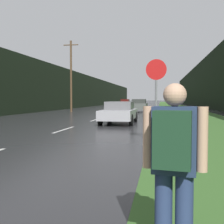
% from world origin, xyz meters
% --- Properties ---
extents(grass_verge, '(6.00, 240.00, 0.02)m').
position_xyz_m(grass_verge, '(7.42, 40.00, 0.01)').
color(grass_verge, '#386028').
rests_on(grass_verge, ground_plane).
extents(lane_stripe_c, '(0.12, 3.00, 0.01)m').
position_xyz_m(lane_stripe_c, '(0.00, 14.20, 0.00)').
color(lane_stripe_c, silver).
rests_on(lane_stripe_c, ground_plane).
extents(lane_stripe_d, '(0.12, 3.00, 0.01)m').
position_xyz_m(lane_stripe_d, '(0.00, 21.20, 0.00)').
color(lane_stripe_d, silver).
rests_on(lane_stripe_d, ground_plane).
extents(lane_stripe_e, '(0.12, 3.00, 0.01)m').
position_xyz_m(lane_stripe_e, '(0.00, 28.20, 0.00)').
color(lane_stripe_e, silver).
rests_on(lane_stripe_e, ground_plane).
extents(treeline_far_side, '(2.00, 140.00, 6.23)m').
position_xyz_m(treeline_far_side, '(-10.42, 50.00, 3.12)').
color(treeline_far_side, black).
rests_on(treeline_far_side, ground_plane).
extents(treeline_near_side, '(2.00, 140.00, 8.89)m').
position_xyz_m(treeline_near_side, '(13.42, 50.00, 4.44)').
color(treeline_near_side, black).
rests_on(treeline_near_side, ground_plane).
extents(utility_pole_far, '(1.80, 0.24, 8.47)m').
position_xyz_m(utility_pole_far, '(-5.76, 32.98, 4.37)').
color(utility_pole_far, '#4C3823').
rests_on(utility_pole_far, ground_plane).
extents(stop_sign, '(0.69, 0.07, 2.88)m').
position_xyz_m(stop_sign, '(4.66, 10.20, 1.77)').
color(stop_sign, slate).
rests_on(stop_sign, ground_plane).
extents(hitchhiker_with_backpack, '(0.59, 0.45, 1.70)m').
position_xyz_m(hitchhiker_with_backpack, '(4.94, 3.30, 0.98)').
color(hitchhiker_with_backpack, navy).
rests_on(hitchhiker_with_backpack, ground_plane).
extents(car_passing_near, '(2.04, 4.79, 1.39)m').
position_xyz_m(car_passing_near, '(2.21, 18.45, 0.71)').
color(car_passing_near, '#9E9EA3').
rests_on(car_passing_near, ground_plane).
extents(car_passing_far, '(2.00, 4.10, 1.54)m').
position_xyz_m(car_passing_far, '(2.21, 34.90, 0.78)').
color(car_passing_far, '#4C514C').
rests_on(car_passing_far, ground_plane).
extents(car_oncoming, '(1.95, 4.36, 1.52)m').
position_xyz_m(car_oncoming, '(-2.21, 56.64, 0.76)').
color(car_oncoming, maroon).
rests_on(car_oncoming, ground_plane).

